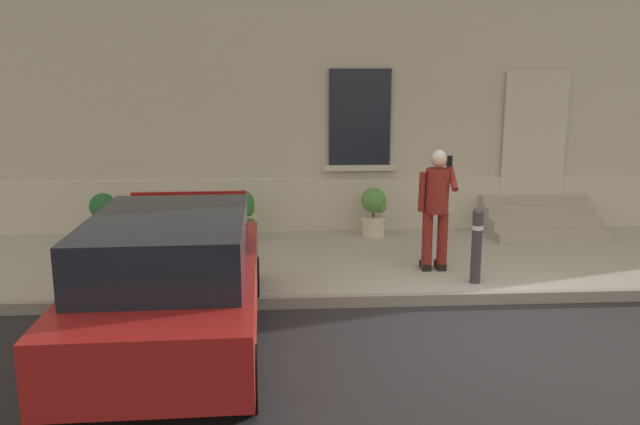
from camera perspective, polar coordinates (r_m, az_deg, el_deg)
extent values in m
plane|color=#232326|center=(7.67, 14.96, -10.36)|extent=(80.00, 80.00, 0.00)
cube|color=#99968E|center=(10.19, 10.03, -4.13)|extent=(24.00, 3.60, 0.15)
cube|color=gray|center=(8.48, 12.98, -7.55)|extent=(24.00, 0.12, 0.15)
cube|color=#B2AD9E|center=(12.28, 7.84, 15.94)|extent=(24.00, 1.40, 7.50)
cube|color=#BCB7A8|center=(11.77, 8.10, 0.45)|extent=(24.00, 0.08, 1.10)
cube|color=maroon|center=(12.24, 18.72, 6.49)|extent=(1.00, 0.08, 2.10)
cube|color=#BCB7A8|center=(12.21, 18.77, 6.71)|extent=(1.16, 0.06, 2.24)
cube|color=black|center=(11.39, 3.60, 8.55)|extent=(1.10, 0.06, 1.70)
cube|color=#BCB7A8|center=(11.45, 3.56, 4.04)|extent=(1.30, 0.12, 0.10)
cube|color=#9E998E|center=(11.50, 20.22, -2.07)|extent=(1.94, 0.32, 0.16)
cube|color=#9E998E|center=(11.76, 19.63, -1.32)|extent=(1.94, 0.32, 0.32)
cube|color=#9E998E|center=(12.03, 19.06, -0.61)|extent=(1.94, 0.32, 0.48)
cube|color=#9E998E|center=(12.31, 18.52, 0.07)|extent=(1.94, 0.32, 0.64)
cube|color=maroon|center=(6.94, -13.05, -7.17)|extent=(1.86, 4.05, 0.64)
cube|color=black|center=(6.63, -13.46, -2.68)|extent=(1.60, 2.44, 0.56)
cube|color=black|center=(8.92, -11.26, -4.32)|extent=(1.66, 0.14, 0.20)
cube|color=yellow|center=(8.87, -11.31, -3.20)|extent=(0.52, 0.03, 0.12)
cube|color=#B21414|center=(8.92, -16.21, -1.64)|extent=(0.16, 0.04, 0.18)
cube|color=#B21414|center=(8.75, -6.46, -1.49)|extent=(0.16, 0.04, 0.18)
cube|color=maroon|center=(8.49, -11.64, -0.14)|extent=(1.49, 0.10, 0.60)
cylinder|color=black|center=(5.97, -22.58, -14.35)|extent=(0.22, 0.61, 0.60)
cylinder|color=black|center=(5.70, -6.64, -14.73)|extent=(0.22, 0.61, 0.60)
cylinder|color=black|center=(8.49, -17.04, -6.15)|extent=(0.22, 0.61, 0.60)
cylinder|color=black|center=(8.30, -6.18, -6.08)|extent=(0.22, 0.61, 0.60)
cylinder|color=#333338|center=(8.77, 13.92, -3.20)|extent=(0.14, 0.14, 0.95)
sphere|color=#333338|center=(8.65, 14.08, -0.03)|extent=(0.15, 0.15, 0.15)
cylinder|color=silver|center=(8.70, 14.02, -1.32)|extent=(0.15, 0.15, 0.06)
cylinder|color=maroon|center=(9.21, 9.63, -2.46)|extent=(0.15, 0.15, 0.82)
cube|color=black|center=(9.37, 9.46, -4.74)|extent=(0.12, 0.28, 0.10)
cylinder|color=maroon|center=(9.26, 10.96, -2.43)|extent=(0.15, 0.15, 0.82)
cube|color=black|center=(9.42, 10.77, -4.70)|extent=(0.12, 0.28, 0.10)
cylinder|color=maroon|center=(9.06, 10.50, 1.93)|extent=(0.34, 0.39, 0.64)
sphere|color=tan|center=(8.96, 10.66, 4.72)|extent=(0.22, 0.22, 0.22)
sphere|color=silver|center=(8.96, 10.67, 4.91)|extent=(0.21, 0.21, 0.21)
cylinder|color=maroon|center=(8.99, 9.16, 1.84)|extent=(0.09, 0.13, 0.57)
cylinder|color=maroon|center=(9.06, 11.81, 3.22)|extent=(0.09, 0.44, 0.39)
cube|color=black|center=(8.98, 11.62, 4.57)|extent=(0.07, 0.02, 0.15)
cylinder|color=#B25B38|center=(11.23, -18.82, -1.82)|extent=(0.40, 0.40, 0.34)
cylinder|color=#B25B38|center=(11.20, -18.87, -1.12)|extent=(0.44, 0.44, 0.05)
cylinder|color=#47331E|center=(11.17, -18.92, -0.37)|extent=(0.04, 0.04, 0.24)
sphere|color=#1E5628|center=(11.13, -18.98, 0.53)|extent=(0.44, 0.44, 0.44)
sphere|color=#1E5628|center=(11.08, -18.51, -0.02)|extent=(0.24, 0.24, 0.24)
cylinder|color=#606B38|center=(10.98, -7.02, -1.56)|extent=(0.40, 0.40, 0.34)
cylinder|color=#606B38|center=(10.95, -7.04, -0.85)|extent=(0.44, 0.44, 0.05)
cylinder|color=#47331E|center=(10.92, -7.06, -0.08)|extent=(0.04, 0.04, 0.24)
sphere|color=#286B2D|center=(10.88, -7.08, 0.85)|extent=(0.44, 0.44, 0.44)
sphere|color=#286B2D|center=(10.85, -6.55, 0.29)|extent=(0.24, 0.24, 0.24)
cylinder|color=beige|center=(11.20, 4.81, -1.26)|extent=(0.40, 0.40, 0.34)
cylinder|color=beige|center=(11.17, 4.82, -0.56)|extent=(0.44, 0.44, 0.05)
cylinder|color=#47331E|center=(11.13, 4.84, 0.20)|extent=(0.04, 0.04, 0.24)
sphere|color=#4C843D|center=(11.10, 4.85, 1.11)|extent=(0.44, 0.44, 0.44)
sphere|color=#4C843D|center=(11.09, 5.39, 0.56)|extent=(0.24, 0.24, 0.24)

